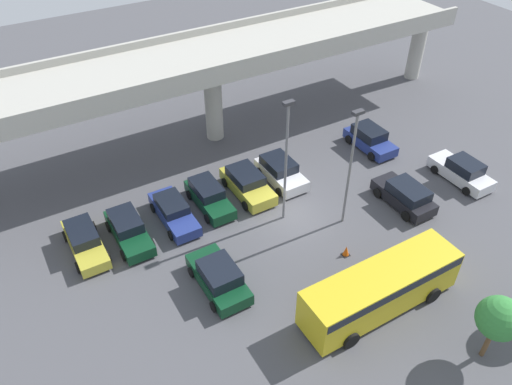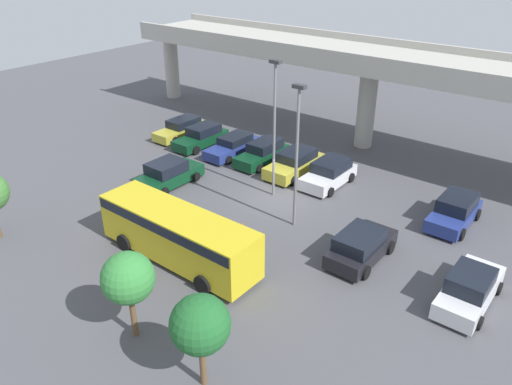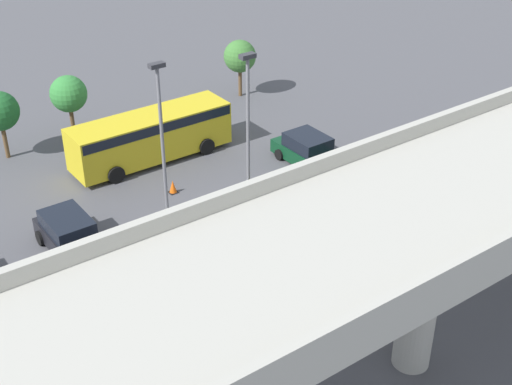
{
  "view_description": "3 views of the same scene",
  "coord_description": "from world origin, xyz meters",
  "px_view_note": "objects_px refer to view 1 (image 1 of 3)",
  "views": [
    {
      "loc": [
        -14.45,
        -19.92,
        21.85
      ],
      "look_at": [
        -1.55,
        2.14,
        1.19
      ],
      "focal_mm": 35.0,
      "sensor_mm": 36.0,
      "label": 1
    },
    {
      "loc": [
        16.06,
        -22.53,
        14.83
      ],
      "look_at": [
        -0.71,
        -1.31,
        0.75
      ],
      "focal_mm": 35.0,
      "sensor_mm": 36.0,
      "label": 2
    },
    {
      "loc": [
        16.0,
        23.72,
        18.64
      ],
      "look_at": [
        -0.58,
        0.86,
        2.06
      ],
      "focal_mm": 50.0,
      "sensor_mm": 36.0,
      "label": 3
    }
  ],
  "objects_px": {
    "tree_front_centre": "(499,319)",
    "parked_car_4": "(247,183)",
    "shuttle_bus": "(381,287)",
    "lamp_post_near_aisle": "(286,155)",
    "parked_car_6": "(405,195)",
    "traffic_cone": "(346,251)",
    "parked_car_3": "(209,196)",
    "lamp_post_mid_lot": "(351,161)",
    "parked_car_9": "(174,212)",
    "parked_car_0": "(84,241)",
    "parked_car_5": "(280,171)",
    "parked_car_8": "(462,171)",
    "parked_car_2": "(219,277)",
    "parked_car_7": "(370,139)",
    "parked_car_1": "(128,229)"
  },
  "relations": [
    {
      "from": "parked_car_0",
      "to": "tree_front_centre",
      "type": "height_order",
      "value": "tree_front_centre"
    },
    {
      "from": "shuttle_bus",
      "to": "traffic_cone",
      "type": "bearing_deg",
      "value": -103.53
    },
    {
      "from": "parked_car_1",
      "to": "parked_car_3",
      "type": "xyz_separation_m",
      "value": [
        5.73,
        0.41,
        0.0
      ]
    },
    {
      "from": "parked_car_0",
      "to": "lamp_post_near_aisle",
      "type": "relative_size",
      "value": 0.57
    },
    {
      "from": "parked_car_1",
      "to": "tree_front_centre",
      "type": "xyz_separation_m",
      "value": [
        12.32,
        -16.79,
        2.13
      ]
    },
    {
      "from": "parked_car_8",
      "to": "shuttle_bus",
      "type": "relative_size",
      "value": 0.52
    },
    {
      "from": "parked_car_4",
      "to": "tree_front_centre",
      "type": "xyz_separation_m",
      "value": [
        3.72,
        -17.08,
        2.11
      ]
    },
    {
      "from": "parked_car_4",
      "to": "traffic_cone",
      "type": "bearing_deg",
      "value": 14.59
    },
    {
      "from": "parked_car_4",
      "to": "parked_car_5",
      "type": "distance_m",
      "value": 2.73
    },
    {
      "from": "parked_car_7",
      "to": "shuttle_bus",
      "type": "relative_size",
      "value": 0.48
    },
    {
      "from": "parked_car_2",
      "to": "lamp_post_mid_lot",
      "type": "bearing_deg",
      "value": -84.79
    },
    {
      "from": "lamp_post_mid_lot",
      "to": "parked_car_9",
      "type": "bearing_deg",
      "value": 149.01
    },
    {
      "from": "parked_car_3",
      "to": "lamp_post_mid_lot",
      "type": "distance_m",
      "value": 9.79
    },
    {
      "from": "tree_front_centre",
      "to": "traffic_cone",
      "type": "relative_size",
      "value": 5.67
    },
    {
      "from": "parked_car_9",
      "to": "shuttle_bus",
      "type": "xyz_separation_m",
      "value": [
        6.72,
        -12.06,
        0.92
      ]
    },
    {
      "from": "parked_car_5",
      "to": "shuttle_bus",
      "type": "relative_size",
      "value": 0.48
    },
    {
      "from": "parked_car_8",
      "to": "traffic_cone",
      "type": "relative_size",
      "value": 6.73
    },
    {
      "from": "parked_car_5",
      "to": "parked_car_6",
      "type": "height_order",
      "value": "parked_car_6"
    },
    {
      "from": "parked_car_0",
      "to": "traffic_cone",
      "type": "distance_m",
      "value": 15.77
    },
    {
      "from": "parked_car_3",
      "to": "parked_car_6",
      "type": "xyz_separation_m",
      "value": [
        11.34,
        -6.57,
        0.05
      ]
    },
    {
      "from": "parked_car_0",
      "to": "parked_car_7",
      "type": "relative_size",
      "value": 1.1
    },
    {
      "from": "parked_car_9",
      "to": "lamp_post_near_aisle",
      "type": "height_order",
      "value": "lamp_post_near_aisle"
    },
    {
      "from": "parked_car_8",
      "to": "traffic_cone",
      "type": "height_order",
      "value": "parked_car_8"
    },
    {
      "from": "parked_car_5",
      "to": "parked_car_1",
      "type": "bearing_deg",
      "value": -88.46
    },
    {
      "from": "parked_car_4",
      "to": "parked_car_8",
      "type": "distance_m",
      "value": 15.31
    },
    {
      "from": "parked_car_4",
      "to": "lamp_post_near_aisle",
      "type": "xyz_separation_m",
      "value": [
        0.75,
        -3.49,
        4.2
      ]
    },
    {
      "from": "parked_car_2",
      "to": "parked_car_4",
      "type": "height_order",
      "value": "parked_car_2"
    },
    {
      "from": "lamp_post_mid_lot",
      "to": "tree_front_centre",
      "type": "distance_m",
      "value": 11.51
    },
    {
      "from": "parked_car_3",
      "to": "parked_car_6",
      "type": "bearing_deg",
      "value": 59.89
    },
    {
      "from": "parked_car_0",
      "to": "lamp_post_near_aisle",
      "type": "height_order",
      "value": "lamp_post_near_aisle"
    },
    {
      "from": "parked_car_4",
      "to": "tree_front_centre",
      "type": "relative_size",
      "value": 1.2
    },
    {
      "from": "parked_car_2",
      "to": "traffic_cone",
      "type": "distance_m",
      "value": 7.88
    },
    {
      "from": "shuttle_bus",
      "to": "lamp_post_near_aisle",
      "type": "height_order",
      "value": "lamp_post_near_aisle"
    },
    {
      "from": "shuttle_bus",
      "to": "lamp_post_near_aisle",
      "type": "distance_m",
      "value": 9.3
    },
    {
      "from": "parked_car_6",
      "to": "traffic_cone",
      "type": "distance_m",
      "value": 6.58
    },
    {
      "from": "parked_car_1",
      "to": "parked_car_5",
      "type": "relative_size",
      "value": 1.08
    },
    {
      "from": "lamp_post_mid_lot",
      "to": "tree_front_centre",
      "type": "bearing_deg",
      "value": -90.83
    },
    {
      "from": "parked_car_2",
      "to": "lamp_post_near_aisle",
      "type": "xyz_separation_m",
      "value": [
        6.29,
        3.09,
        4.2
      ]
    },
    {
      "from": "lamp_post_mid_lot",
      "to": "traffic_cone",
      "type": "distance_m",
      "value": 5.39
    },
    {
      "from": "parked_car_8",
      "to": "traffic_cone",
      "type": "xyz_separation_m",
      "value": [
        -11.72,
        -1.77,
        -0.44
      ]
    },
    {
      "from": "parked_car_5",
      "to": "parked_car_0",
      "type": "bearing_deg",
      "value": -90.42
    },
    {
      "from": "parked_car_1",
      "to": "parked_car_3",
      "type": "distance_m",
      "value": 5.74
    },
    {
      "from": "parked_car_6",
      "to": "parked_car_4",
      "type": "bearing_deg",
      "value": 52.64
    },
    {
      "from": "parked_car_3",
      "to": "shuttle_bus",
      "type": "xyz_separation_m",
      "value": [
        4.09,
        -12.26,
        0.85
      ]
    },
    {
      "from": "parked_car_9",
      "to": "lamp_post_near_aisle",
      "type": "xyz_separation_m",
      "value": [
        6.26,
        -3.41,
        4.28
      ]
    },
    {
      "from": "parked_car_0",
      "to": "parked_car_9",
      "type": "relative_size",
      "value": 0.99
    },
    {
      "from": "parked_car_5",
      "to": "parked_car_8",
      "type": "distance_m",
      "value": 12.89
    },
    {
      "from": "parked_car_5",
      "to": "lamp_post_near_aisle",
      "type": "height_order",
      "value": "lamp_post_near_aisle"
    },
    {
      "from": "parked_car_3",
      "to": "lamp_post_mid_lot",
      "type": "relative_size",
      "value": 0.56
    },
    {
      "from": "tree_front_centre",
      "to": "parked_car_4",
      "type": "bearing_deg",
      "value": 102.29
    }
  ]
}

